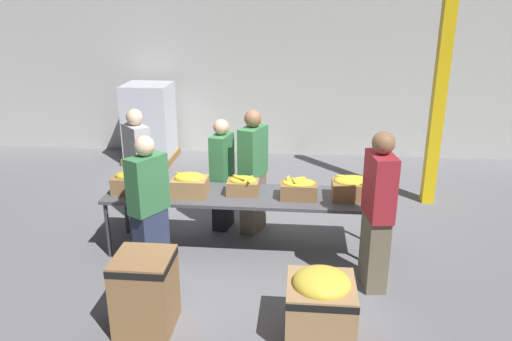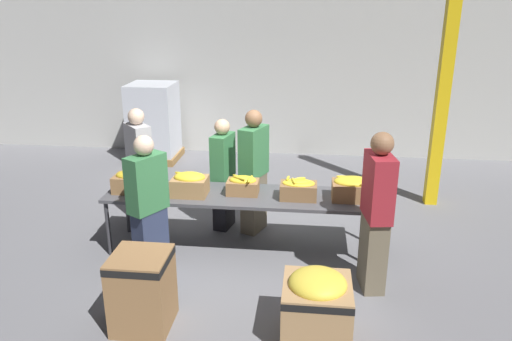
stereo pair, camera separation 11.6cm
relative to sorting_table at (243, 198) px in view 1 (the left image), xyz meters
name	(u,v)px [view 1 (the left image)]	position (x,y,z in m)	size (l,w,h in m)	color
ground_plane	(243,249)	(0.00, 0.00, -0.70)	(30.00, 30.00, 0.00)	slate
wall_back	(268,53)	(0.00, 4.19, 1.30)	(16.00, 0.08, 4.00)	#B7B7B2
sorting_table	(243,198)	(0.00, 0.00, 0.00)	(3.35, 0.77, 0.75)	#4C4C51
banana_box_0	(130,182)	(-1.39, -0.05, 0.18)	(0.40, 0.32, 0.27)	olive
banana_box_1	(190,184)	(-0.63, -0.08, 0.19)	(0.42, 0.33, 0.28)	#A37A4C
banana_box_2	(243,185)	(0.01, 0.02, 0.16)	(0.38, 0.31, 0.25)	olive
banana_box_3	(299,188)	(0.68, -0.05, 0.17)	(0.43, 0.28, 0.26)	olive
banana_box_4	(353,187)	(1.32, -0.02, 0.19)	(0.48, 0.33, 0.28)	olive
volunteer_0	(139,168)	(-1.51, 0.65, 0.11)	(0.46, 0.47, 1.64)	#6B604C
volunteer_1	(149,208)	(-0.97, -0.67, 0.11)	(0.41, 0.49, 1.64)	#2D3856
volunteer_2	(222,175)	(-0.35, 0.62, 0.06)	(0.29, 0.45, 1.53)	black
volunteer_3	(377,213)	(1.51, -0.70, 0.17)	(0.30, 0.50, 1.76)	#6B604C
volunteer_4	(253,173)	(0.07, 0.57, 0.13)	(0.37, 0.50, 1.67)	#6B604C
donation_bin_0	(145,289)	(-0.74, -1.64, -0.29)	(0.54, 0.54, 0.76)	olive
donation_bin_1	(321,303)	(0.91, -1.64, -0.34)	(0.63, 0.63, 0.68)	tan
support_pillar	(442,72)	(2.68, 1.82, 1.30)	(0.18, 0.18, 4.00)	yellow
pallet_stack_0	(149,123)	(-2.22, 3.50, 0.03)	(0.93, 0.93, 1.49)	olive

